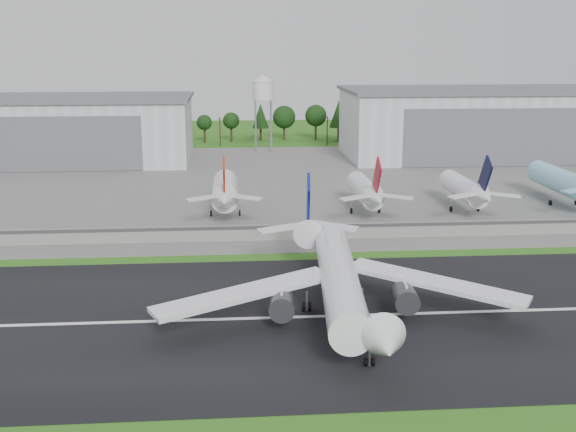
{
  "coord_description": "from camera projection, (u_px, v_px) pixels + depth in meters",
  "views": [
    {
      "loc": [
        -17.53,
        -94.67,
        41.73
      ],
      "look_at": [
        -6.87,
        40.0,
        9.0
      ],
      "focal_mm": 45.0,
      "sensor_mm": 36.0,
      "label": 1
    }
  ],
  "objects": [
    {
      "name": "ground",
      "position": [
        358.0,
        342.0,
        102.89
      ],
      "size": [
        600.0,
        600.0,
        0.0
      ],
      "primitive_type": "plane",
      "color": "#306317",
      "rests_on": "ground"
    },
    {
      "name": "runway",
      "position": [
        347.0,
        316.0,
        112.56
      ],
      "size": [
        320.0,
        60.0,
        0.1
      ],
      "primitive_type": "cube",
      "color": "black",
      "rests_on": "ground"
    },
    {
      "name": "runway_centerline",
      "position": [
        347.0,
        316.0,
        112.55
      ],
      "size": [
        220.0,
        1.0,
        0.02
      ],
      "primitive_type": "cube",
      "color": "white",
      "rests_on": "runway"
    },
    {
      "name": "apron",
      "position": [
        290.0,
        182.0,
        219.14
      ],
      "size": [
        320.0,
        150.0,
        0.1
      ],
      "primitive_type": "cube",
      "color": "slate",
      "rests_on": "ground"
    },
    {
      "name": "blast_fence",
      "position": [
        314.0,
        231.0,
        155.74
      ],
      "size": [
        240.0,
        0.61,
        3.5
      ],
      "color": "gray",
      "rests_on": "ground"
    },
    {
      "name": "hangar_west",
      "position": [
        53.0,
        129.0,
        253.8
      ],
      "size": [
        97.0,
        44.0,
        23.2
      ],
      "color": "silver",
      "rests_on": "ground"
    },
    {
      "name": "hangar_east",
      "position": [
        483.0,
        123.0,
        265.44
      ],
      "size": [
        102.0,
        47.0,
        25.2
      ],
      "color": "silver",
      "rests_on": "ground"
    },
    {
      "name": "water_tower",
      "position": [
        263.0,
        88.0,
        275.96
      ],
      "size": [
        8.4,
        8.4,
        29.4
      ],
      "color": "#99999E",
      "rests_on": "ground"
    },
    {
      "name": "utility_poles",
      "position": [
        274.0,
        146.0,
        296.66
      ],
      "size": [
        230.0,
        3.0,
        12.0
      ],
      "primitive_type": null,
      "color": "black",
      "rests_on": "ground"
    },
    {
      "name": "treeline",
      "position": [
        272.0,
        141.0,
        311.19
      ],
      "size": [
        320.0,
        16.0,
        22.0
      ],
      "primitive_type": null,
      "color": "black",
      "rests_on": "ground"
    },
    {
      "name": "main_airliner",
      "position": [
        340.0,
        288.0,
        110.9
      ],
      "size": [
        57.1,
        59.26,
        18.17
      ],
      "rotation": [
        0.0,
        0.0,
        3.06
      ],
      "color": "white",
      "rests_on": "runway"
    },
    {
      "name": "parked_jet_red_a",
      "position": [
        225.0,
        192.0,
        174.11
      ],
      "size": [
        7.36,
        31.29,
        16.94
      ],
      "color": "white",
      "rests_on": "ground"
    },
    {
      "name": "parked_jet_red_b",
      "position": [
        367.0,
        191.0,
        176.81
      ],
      "size": [
        7.36,
        31.29,
        16.47
      ],
      "color": "white",
      "rests_on": "ground"
    },
    {
      "name": "parked_jet_navy",
      "position": [
        468.0,
        190.0,
        178.75
      ],
      "size": [
        7.36,
        31.29,
        16.51
      ],
      "color": "white",
      "rests_on": "ground"
    },
    {
      "name": "parked_jet_skyblue",
      "position": [
        568.0,
        183.0,
        185.71
      ],
      "size": [
        7.36,
        37.29,
        16.95
      ],
      "color": "#89D2EE",
      "rests_on": "ground"
    }
  ]
}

